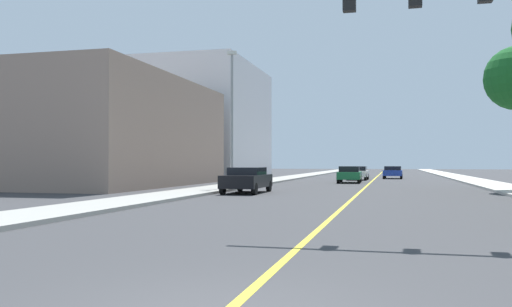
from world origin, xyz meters
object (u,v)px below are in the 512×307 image
car_green (350,174)px  car_white (358,173)px  car_black (247,179)px  car_blue (393,172)px  street_lamp (232,112)px

car_green → car_white: 7.73m
car_black → car_white: (4.57, 24.24, -0.05)m
car_white → car_green: bearing=-90.0°
car_blue → car_black: bearing=-103.3°
car_green → car_black: (-4.38, -16.50, 0.04)m
car_green → car_black: bearing=-106.1°
street_lamp → car_blue: size_ratio=2.01×
street_lamp → car_black: bearing=-60.2°
car_blue → car_white: size_ratio=1.01×
street_lamp → car_blue: (9.74, 26.32, -4.14)m
car_black → car_white: size_ratio=1.08×
street_lamp → car_green: 15.23m
car_green → car_white: (0.20, 7.73, -0.01)m
car_green → street_lamp: bearing=-116.4°
car_green → car_blue: bearing=73.7°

